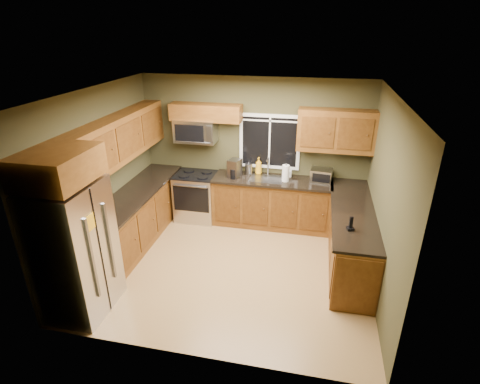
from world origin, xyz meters
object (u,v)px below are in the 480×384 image
at_px(paper_towel_roll, 286,173).
at_px(soap_bottle_a, 259,166).
at_px(coffee_maker, 234,169).
at_px(kettle, 249,168).
at_px(toaster_oven, 321,175).
at_px(microwave, 196,131).
at_px(soap_bottle_b, 289,172).
at_px(range, 197,196).
at_px(cordless_phone, 350,226).
at_px(refrigerator, 75,250).

bearing_deg(paper_towel_roll, soap_bottle_a, 154.56).
bearing_deg(coffee_maker, kettle, 41.51).
xyz_separation_m(toaster_oven, kettle, (-1.34, 0.09, -0.00)).
xyz_separation_m(microwave, soap_bottle_b, (1.75, 0.06, -0.70)).
distance_m(range, coffee_maker, 0.99).
bearing_deg(microwave, soap_bottle_a, 4.61).
height_order(kettle, paper_towel_roll, paper_towel_roll).
bearing_deg(microwave, range, -89.98).
distance_m(range, toaster_oven, 2.40).
height_order(coffee_maker, soap_bottle_a, coffee_maker).
height_order(coffee_maker, kettle, coffee_maker).
xyz_separation_m(coffee_maker, kettle, (0.23, 0.20, -0.04)).
xyz_separation_m(range, cordless_phone, (2.74, -1.59, 0.53)).
bearing_deg(cordless_phone, kettle, 134.78).
bearing_deg(microwave, paper_towel_roll, -5.31).
xyz_separation_m(range, toaster_oven, (2.33, 0.09, 0.59)).
bearing_deg(paper_towel_roll, cordless_phone, -56.29).
bearing_deg(paper_towel_roll, refrigerator, -131.00).
relative_size(kettle, cordless_phone, 1.23).
height_order(toaster_oven, cordless_phone, toaster_oven).
distance_m(paper_towel_roll, soap_bottle_a, 0.59).
height_order(paper_towel_roll, cordless_phone, paper_towel_roll).
bearing_deg(cordless_phone, soap_bottle_a, 130.90).
bearing_deg(microwave, refrigerator, -103.34).
xyz_separation_m(range, paper_towel_roll, (1.70, -0.02, 0.62)).
height_order(soap_bottle_b, cordless_phone, cordless_phone).
relative_size(range, microwave, 1.23).
bearing_deg(soap_bottle_b, paper_towel_roll, -102.81).
bearing_deg(cordless_phone, soap_bottle_b, 119.12).
bearing_deg(cordless_phone, paper_towel_roll, 123.71).
bearing_deg(refrigerator, microwave, 76.66).
xyz_separation_m(refrigerator, kettle, (1.68, 2.95, 0.15)).
bearing_deg(microwave, coffee_maker, -11.57).
bearing_deg(toaster_oven, refrigerator, -136.48).
height_order(kettle, cordless_phone, kettle).
distance_m(microwave, paper_towel_roll, 1.82).
relative_size(refrigerator, cordless_phone, 8.92).
bearing_deg(microwave, toaster_oven, -1.04).
height_order(refrigerator, coffee_maker, refrigerator).
height_order(coffee_maker, soap_bottle_b, coffee_maker).
xyz_separation_m(kettle, soap_bottle_b, (0.76, 0.02, -0.02)).
bearing_deg(refrigerator, kettle, 60.35).
bearing_deg(kettle, coffee_maker, -138.49).
height_order(microwave, paper_towel_roll, microwave).
distance_m(range, microwave, 1.27).
height_order(range, coffee_maker, coffee_maker).
bearing_deg(range, soap_bottle_b, 6.46).
xyz_separation_m(refrigerator, microwave, (0.69, 2.91, 0.83)).
bearing_deg(coffee_maker, cordless_phone, -38.35).
bearing_deg(refrigerator, soap_bottle_a, 58.21).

